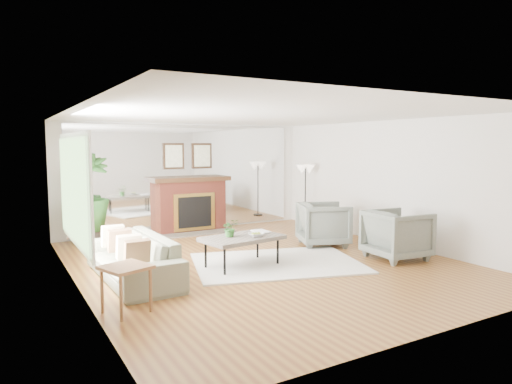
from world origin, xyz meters
TOP-DOWN VIEW (x-y plane):
  - ground at (0.00, 0.00)m, footprint 7.00×7.00m
  - wall_left at (-2.99, 0.00)m, footprint 0.02×7.00m
  - wall_right at (2.99, 0.00)m, footprint 0.02×7.00m
  - wall_back at (0.00, 3.49)m, footprint 6.00×0.02m
  - mirror_panel at (0.00, 3.47)m, footprint 5.40×0.04m
  - window_panel at (-2.96, 0.40)m, footprint 0.04×2.40m
  - fireplace at (0.00, 3.26)m, footprint 1.85×0.83m
  - area_rug at (0.12, -0.23)m, footprint 3.17×2.65m
  - coffee_table at (-0.48, -0.12)m, footprint 1.39×0.93m
  - sofa at (-2.22, 0.11)m, footprint 0.93×2.26m
  - armchair_back at (1.71, 0.52)m, footprint 1.23×1.21m
  - armchair_front at (2.15, -0.98)m, footprint 1.04×1.01m
  - side_table at (-2.65, -1.22)m, footprint 0.64×0.64m
  - potted_ficus at (-2.34, 3.10)m, footprint 1.02×1.02m
  - floor_lamp at (2.57, 2.32)m, footprint 0.50×0.28m
  - tabletop_plant at (-0.67, -0.05)m, footprint 0.27×0.24m
  - fruit_bowl at (-0.30, -0.25)m, footprint 0.29×0.29m
  - book at (-0.16, 0.03)m, footprint 0.24×0.33m

SIDE VIEW (x-z plane):
  - ground at x=0.00m, z-range 0.00..0.00m
  - area_rug at x=0.12m, z-range 0.00..0.03m
  - sofa at x=-2.22m, z-range 0.00..0.66m
  - armchair_back at x=1.71m, z-range 0.00..0.86m
  - armchair_front at x=2.15m, z-range 0.00..0.87m
  - coffee_table at x=-0.48m, z-range 0.21..0.73m
  - side_table at x=-2.65m, z-range 0.19..0.77m
  - book at x=-0.16m, z-range 0.52..0.54m
  - fruit_bowl at x=-0.30m, z-range 0.52..0.58m
  - fireplace at x=0.00m, z-range -0.37..1.68m
  - tabletop_plant at x=-0.67m, z-range 0.52..0.81m
  - potted_ficus at x=-2.34m, z-range 0.06..1.90m
  - wall_left at x=-2.99m, z-range 0.00..2.50m
  - wall_right at x=2.99m, z-range 0.00..2.50m
  - wall_back at x=0.00m, z-range 0.00..2.50m
  - mirror_panel at x=0.00m, z-range 0.05..2.45m
  - floor_lamp at x=2.57m, z-range 0.54..2.07m
  - window_panel at x=-2.96m, z-range 0.60..2.10m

